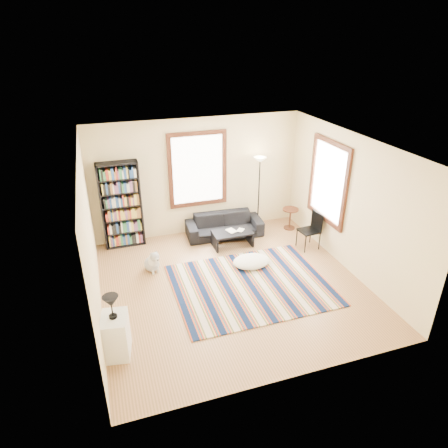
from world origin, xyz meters
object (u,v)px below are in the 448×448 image
object	(u,v)px
white_cabinet	(116,336)
folding_chair	(309,231)
sofa	(224,225)
floor_lamp	(259,194)
bookshelf	(121,205)
side_table	(290,219)
dog	(151,260)
coffee_table	(232,239)
floor_cushion	(251,261)

from	to	relation	value
white_cabinet	folding_chair	bearing A→B (deg)	34.66
sofa	floor_lamp	xyz separation A→B (m)	(0.92, 0.10, 0.66)
bookshelf	side_table	xyz separation A→B (m)	(4.03, -0.44, -0.73)
white_cabinet	dog	bearing A→B (deg)	78.11
floor_lamp	sofa	bearing A→B (deg)	-173.79
sofa	white_cabinet	bearing A→B (deg)	-127.12
folding_chair	side_table	bearing A→B (deg)	82.32
side_table	dog	bearing A→B (deg)	-166.48
folding_chair	white_cabinet	bearing A→B (deg)	-159.97
floor_lamp	folding_chair	world-z (taller)	floor_lamp
side_table	white_cabinet	size ratio (longest dim) A/B	0.77
coffee_table	floor_lamp	world-z (taller)	floor_lamp
sofa	floor_cushion	distance (m)	1.53
coffee_table	floor_cushion	world-z (taller)	coffee_table
side_table	dog	world-z (taller)	side_table
floor_lamp	dog	distance (m)	3.15
bookshelf	coffee_table	xyz separation A→B (m)	(2.36, -0.83, -0.82)
floor_cushion	white_cabinet	bearing A→B (deg)	-149.22
white_cabinet	floor_cushion	bearing A→B (deg)	40.52
side_table	folding_chair	size ratio (longest dim) A/B	0.63
floor_lamp	dog	xyz separation A→B (m)	(-2.86, -1.14, -0.68)
bookshelf	floor_cushion	world-z (taller)	bookshelf
floor_cushion	side_table	xyz separation A→B (m)	(1.57, 1.35, 0.17)
coffee_table	white_cabinet	xyz separation A→B (m)	(-2.83, -2.70, 0.17)
white_cabinet	dog	distance (m)	2.39
coffee_table	floor_lamp	size ratio (longest dim) A/B	0.48
coffee_table	folding_chair	world-z (taller)	folding_chair
bookshelf	side_table	size ratio (longest dim) A/B	3.70
folding_chair	bookshelf	bearing A→B (deg)	154.94
sofa	side_table	world-z (taller)	side_table
coffee_table	floor_lamp	xyz separation A→B (m)	(0.91, 0.66, 0.75)
bookshelf	dog	xyz separation A→B (m)	(0.41, -1.31, -0.75)
coffee_table	folding_chair	distance (m)	1.76
white_cabinet	floor_lamp	bearing A→B (deg)	51.70
folding_chair	sofa	bearing A→B (deg)	138.94
floor_cushion	dog	distance (m)	2.11
coffee_table	folding_chair	xyz separation A→B (m)	(1.62, -0.63, 0.25)
sofa	coffee_table	xyz separation A→B (m)	(0.01, -0.56, -0.09)
sofa	folding_chair	world-z (taller)	folding_chair
side_table	coffee_table	bearing A→B (deg)	-166.93
floor_lamp	white_cabinet	bearing A→B (deg)	-138.04
side_table	dog	xyz separation A→B (m)	(-3.62, -0.87, -0.02)
coffee_table	white_cabinet	size ratio (longest dim) A/B	1.29
floor_cushion	folding_chair	size ratio (longest dim) A/B	0.94
dog	coffee_table	bearing A→B (deg)	-4.89
sofa	white_cabinet	distance (m)	4.31
dog	folding_chair	bearing A→B (deg)	-21.23
bookshelf	folding_chair	xyz separation A→B (m)	(3.98, -1.46, -0.57)
sofa	bookshelf	bearing A→B (deg)	177.17
folding_chair	floor_cushion	bearing A→B (deg)	-172.87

